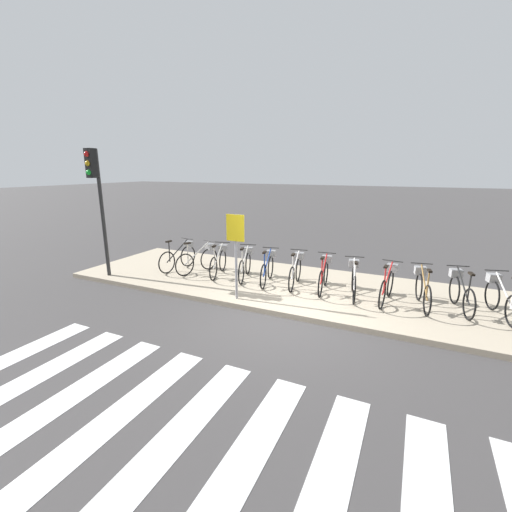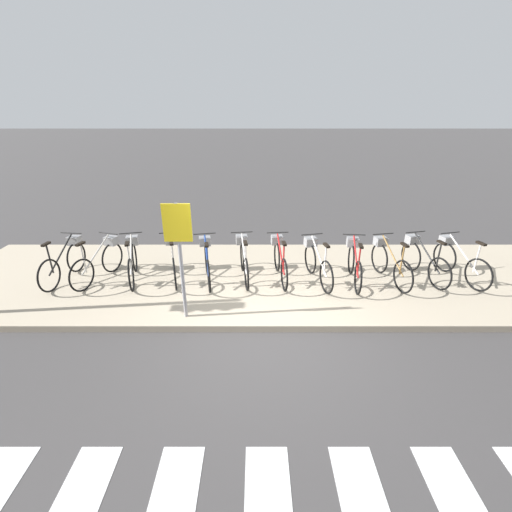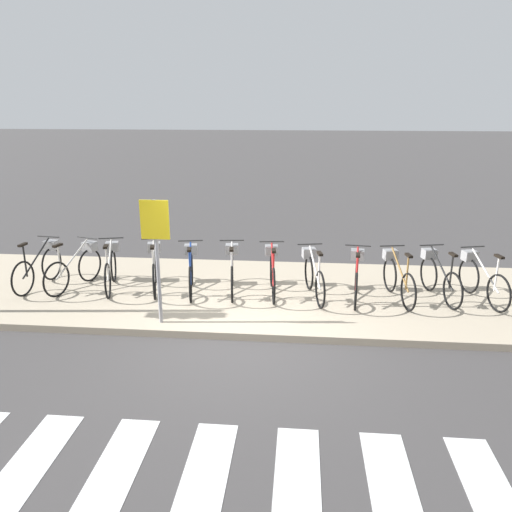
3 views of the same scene
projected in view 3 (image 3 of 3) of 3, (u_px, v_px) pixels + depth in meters
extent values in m
plane|color=#423F3F|center=(241.00, 341.00, 7.63)|extent=(120.00, 120.00, 0.00)
cube|color=#B7A88E|center=(252.00, 294.00, 9.35)|extent=(13.21, 3.65, 0.12)
torus|color=black|center=(23.00, 279.00, 9.00)|extent=(0.11, 0.65, 0.65)
torus|color=black|center=(52.00, 264.00, 9.83)|extent=(0.11, 0.65, 0.65)
cylinder|color=black|center=(36.00, 258.00, 9.34)|extent=(0.13, 0.91, 0.55)
cylinder|color=black|center=(25.00, 261.00, 9.02)|extent=(0.04, 0.04, 0.59)
cube|color=black|center=(23.00, 245.00, 8.93)|extent=(0.09, 0.21, 0.04)
cylinder|color=#262626|center=(48.00, 237.00, 9.67)|extent=(0.46, 0.07, 0.02)
cube|color=gray|center=(51.00, 245.00, 9.77)|extent=(0.26, 0.22, 0.18)
torus|color=black|center=(56.00, 279.00, 8.96)|extent=(0.23, 0.63, 0.65)
torus|color=black|center=(90.00, 265.00, 9.75)|extent=(0.23, 0.63, 0.65)
cylinder|color=beige|center=(72.00, 259.00, 9.28)|extent=(0.30, 0.88, 0.55)
cylinder|color=beige|center=(60.00, 262.00, 8.98)|extent=(0.04, 0.04, 0.59)
cube|color=black|center=(58.00, 245.00, 8.89)|extent=(0.13, 0.21, 0.04)
cylinder|color=#262626|center=(87.00, 238.00, 9.59)|extent=(0.45, 0.16, 0.02)
cube|color=gray|center=(90.00, 246.00, 9.69)|extent=(0.29, 0.26, 0.18)
torus|color=black|center=(108.00, 281.00, 8.88)|extent=(0.19, 0.64, 0.65)
torus|color=black|center=(113.00, 266.00, 9.72)|extent=(0.19, 0.64, 0.65)
cylinder|color=beige|center=(109.00, 260.00, 9.23)|extent=(0.25, 0.89, 0.55)
cylinder|color=beige|center=(107.00, 263.00, 8.91)|extent=(0.04, 0.04, 0.59)
cube|color=black|center=(106.00, 247.00, 8.82)|extent=(0.12, 0.21, 0.04)
cylinder|color=#262626|center=(111.00, 238.00, 9.56)|extent=(0.45, 0.14, 0.02)
cube|color=gray|center=(112.00, 247.00, 9.66)|extent=(0.28, 0.25, 0.18)
torus|color=black|center=(154.00, 282.00, 8.85)|extent=(0.20, 0.64, 0.65)
torus|color=black|center=(155.00, 266.00, 9.69)|extent=(0.20, 0.64, 0.65)
cylinder|color=beige|center=(154.00, 260.00, 9.19)|extent=(0.27, 0.89, 0.55)
cylinder|color=beige|center=(153.00, 264.00, 8.88)|extent=(0.04, 0.04, 0.59)
cube|color=black|center=(152.00, 247.00, 8.78)|extent=(0.12, 0.21, 0.04)
cylinder|color=#262626|center=(153.00, 239.00, 9.52)|extent=(0.45, 0.14, 0.02)
cube|color=gray|center=(154.00, 247.00, 9.63)|extent=(0.28, 0.26, 0.18)
torus|color=black|center=(190.00, 285.00, 8.70)|extent=(0.16, 0.65, 0.65)
torus|color=black|center=(192.00, 269.00, 9.55)|extent=(0.16, 0.65, 0.65)
cylinder|color=navy|center=(190.00, 263.00, 9.05)|extent=(0.20, 0.90, 0.55)
cylinder|color=navy|center=(190.00, 267.00, 8.73)|extent=(0.04, 0.04, 0.59)
cube|color=black|center=(189.00, 250.00, 8.64)|extent=(0.11, 0.21, 0.04)
cylinder|color=#262626|center=(190.00, 241.00, 9.39)|extent=(0.46, 0.11, 0.02)
cube|color=gray|center=(191.00, 249.00, 9.49)|extent=(0.27, 0.24, 0.18)
torus|color=black|center=(232.00, 284.00, 8.72)|extent=(0.12, 0.65, 0.65)
torus|color=black|center=(232.00, 268.00, 9.57)|extent=(0.12, 0.65, 0.65)
cylinder|color=silver|center=(232.00, 262.00, 9.07)|extent=(0.15, 0.91, 0.55)
cylinder|color=silver|center=(232.00, 266.00, 8.75)|extent=(0.04, 0.04, 0.59)
cube|color=black|center=(232.00, 249.00, 8.66)|extent=(0.10, 0.21, 0.04)
cylinder|color=#262626|center=(232.00, 240.00, 9.41)|extent=(0.46, 0.08, 0.02)
cube|color=gray|center=(232.00, 249.00, 9.51)|extent=(0.26, 0.23, 0.18)
torus|color=black|center=(274.00, 286.00, 8.64)|extent=(0.10, 0.65, 0.65)
torus|color=black|center=(271.00, 270.00, 9.49)|extent=(0.10, 0.65, 0.65)
cylinder|color=red|center=(273.00, 264.00, 8.98)|extent=(0.13, 0.91, 0.55)
cylinder|color=red|center=(274.00, 268.00, 8.67)|extent=(0.04, 0.04, 0.59)
cube|color=black|center=(274.00, 251.00, 8.57)|extent=(0.09, 0.21, 0.04)
cylinder|color=#262626|center=(272.00, 242.00, 9.33)|extent=(0.46, 0.07, 0.02)
cube|color=gray|center=(272.00, 250.00, 9.43)|extent=(0.26, 0.22, 0.18)
torus|color=black|center=(320.00, 290.00, 8.47)|extent=(0.17, 0.65, 0.65)
torus|color=black|center=(309.00, 273.00, 9.32)|extent=(0.17, 0.65, 0.65)
cylinder|color=silver|center=(315.00, 267.00, 8.82)|extent=(0.22, 0.90, 0.55)
cylinder|color=silver|center=(319.00, 271.00, 8.50)|extent=(0.04, 0.04, 0.59)
cube|color=black|center=(320.00, 254.00, 8.41)|extent=(0.11, 0.21, 0.04)
cylinder|color=#262626|center=(310.00, 244.00, 9.16)|extent=(0.46, 0.12, 0.02)
cube|color=gray|center=(309.00, 253.00, 9.26)|extent=(0.28, 0.24, 0.18)
torus|color=black|center=(356.00, 291.00, 8.39)|extent=(0.11, 0.65, 0.65)
torus|color=black|center=(356.00, 274.00, 9.23)|extent=(0.11, 0.65, 0.65)
cylinder|color=red|center=(357.00, 268.00, 8.73)|extent=(0.13, 0.91, 0.55)
cylinder|color=red|center=(357.00, 273.00, 8.42)|extent=(0.04, 0.04, 0.59)
cube|color=black|center=(358.00, 255.00, 8.33)|extent=(0.09, 0.21, 0.04)
cylinder|color=#262626|center=(358.00, 246.00, 9.07)|extent=(0.46, 0.07, 0.02)
cube|color=gray|center=(357.00, 254.00, 9.17)|extent=(0.26, 0.22, 0.18)
torus|color=black|center=(408.00, 292.00, 8.37)|extent=(0.16, 0.65, 0.65)
torus|color=black|center=(390.00, 275.00, 9.22)|extent=(0.16, 0.65, 0.65)
cylinder|color=olive|center=(400.00, 269.00, 8.72)|extent=(0.20, 0.90, 0.55)
cylinder|color=olive|center=(407.00, 273.00, 8.40)|extent=(0.04, 0.04, 0.59)
cube|color=black|center=(409.00, 255.00, 8.31)|extent=(0.11, 0.21, 0.04)
cylinder|color=#262626|center=(392.00, 246.00, 9.05)|extent=(0.46, 0.11, 0.02)
cube|color=gray|center=(390.00, 255.00, 9.16)|extent=(0.27, 0.24, 0.18)
torus|color=black|center=(453.00, 291.00, 8.42)|extent=(0.18, 0.64, 0.65)
torus|color=black|center=(429.00, 274.00, 9.27)|extent=(0.18, 0.64, 0.65)
cylinder|color=black|center=(442.00, 268.00, 8.76)|extent=(0.23, 0.89, 0.55)
cylinder|color=black|center=(451.00, 272.00, 8.45)|extent=(0.04, 0.04, 0.59)
cube|color=black|center=(453.00, 255.00, 8.36)|extent=(0.11, 0.21, 0.04)
cylinder|color=#262626|center=(432.00, 245.00, 9.10)|extent=(0.45, 0.12, 0.02)
cube|color=gray|center=(429.00, 254.00, 9.20)|extent=(0.28, 0.25, 0.18)
torus|color=black|center=(499.00, 293.00, 8.31)|extent=(0.19, 0.64, 0.65)
torus|color=black|center=(469.00, 276.00, 9.16)|extent=(0.19, 0.64, 0.65)
cylinder|color=silver|center=(485.00, 270.00, 8.66)|extent=(0.25, 0.89, 0.55)
cylinder|color=silver|center=(497.00, 274.00, 8.34)|extent=(0.04, 0.04, 0.59)
cube|color=black|center=(499.00, 257.00, 8.25)|extent=(0.12, 0.21, 0.04)
cylinder|color=#262626|center=(473.00, 247.00, 8.99)|extent=(0.45, 0.14, 0.02)
cube|color=gray|center=(470.00, 256.00, 9.09)|extent=(0.28, 0.25, 0.18)
cylinder|color=#99999E|center=(158.00, 263.00, 7.70)|extent=(0.06, 0.06, 1.99)
cube|color=yellow|center=(155.00, 220.00, 7.48)|extent=(0.44, 0.03, 0.60)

